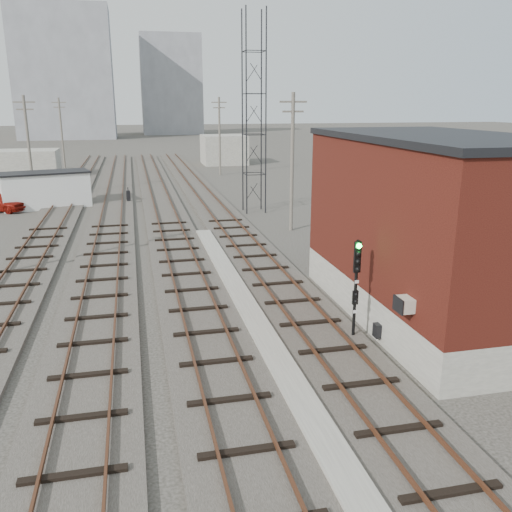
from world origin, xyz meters
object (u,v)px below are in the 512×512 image
object	(u,v)px
switch_stand	(128,196)
car_silver	(42,191)
site_trailer	(46,189)
signal_mast	(356,284)
car_grey	(24,181)

from	to	relation	value
switch_stand	car_silver	bearing A→B (deg)	139.74
switch_stand	site_trailer	world-z (taller)	site_trailer
switch_stand	car_silver	world-z (taller)	switch_stand
site_trailer	car_silver	size ratio (longest dim) A/B	1.82
signal_mast	car_silver	distance (m)	38.29
site_trailer	car_silver	distance (m)	5.01
site_trailer	car_grey	world-z (taller)	site_trailer
site_trailer	car_silver	world-z (taller)	site_trailer
signal_mast	car_grey	world-z (taller)	signal_mast
switch_stand	car_silver	size ratio (longest dim) A/B	0.31
car_silver	car_grey	xyz separation A→B (m)	(-2.60, 6.62, 0.02)
switch_stand	signal_mast	bearing A→B (deg)	-85.95
site_trailer	car_grey	distance (m)	12.05
signal_mast	car_grey	bearing A→B (deg)	113.62
car_grey	switch_stand	bearing A→B (deg)	-118.55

